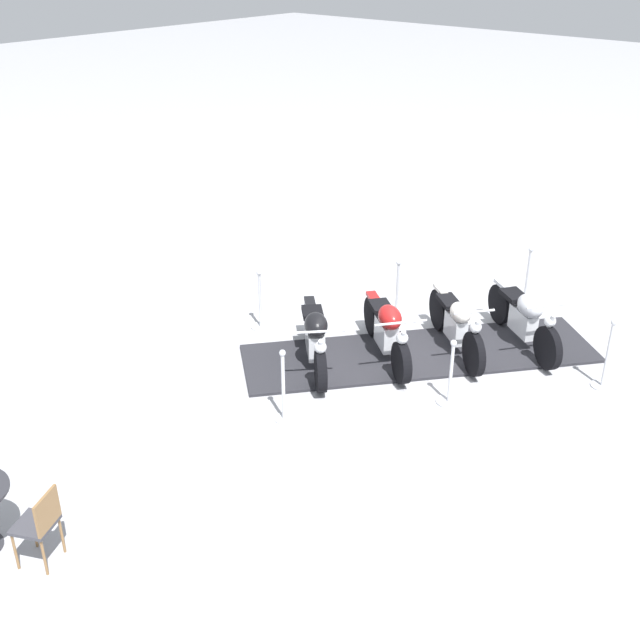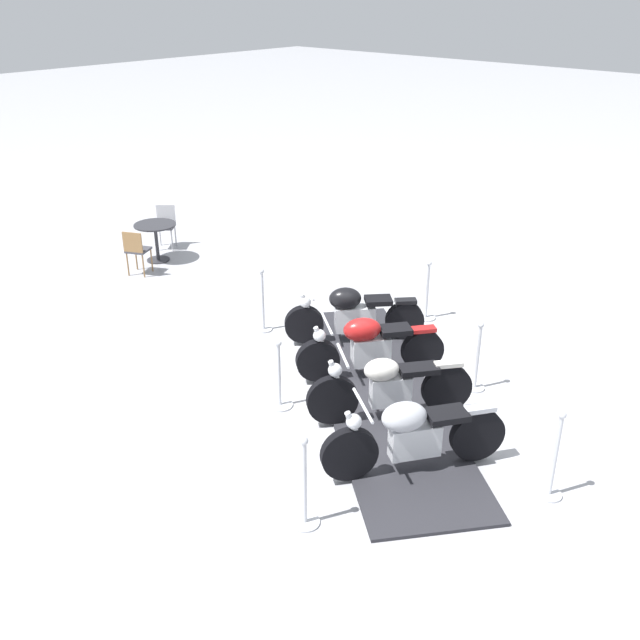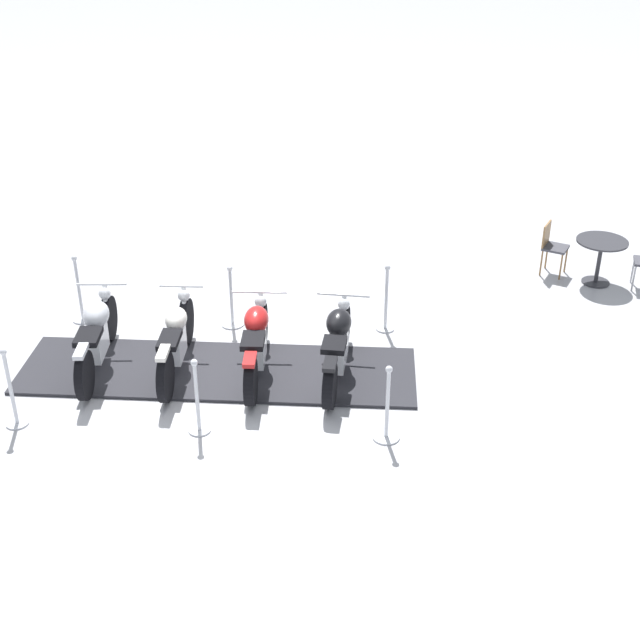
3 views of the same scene
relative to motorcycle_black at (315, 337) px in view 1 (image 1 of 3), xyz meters
The scene contains 13 objects.
ground_plane 1.77m from the motorcycle_black, 36.97° to the right, with size 80.00×80.00×0.00m, color #B2B2B7.
display_platform 1.76m from the motorcycle_black, 36.97° to the right, with size 5.58×1.53×0.05m, color #28282D.
motorcycle_black is the anchor object (origin of this frame).
motorcycle_maroon 1.13m from the motorcycle_black, 38.18° to the right, with size 1.43×1.84×0.93m.
motorcycle_cream 2.26m from the motorcycle_black, 38.06° to the right, with size 1.43×1.84×1.00m.
motorcycle_chrome 3.38m from the motorcycle_black, 38.38° to the right, with size 1.36×1.94×0.99m.
stanchion_right_mid 2.18m from the motorcycle_black, 77.11° to the right, with size 0.36×0.36×1.01m.
stanchion_left_front 1.60m from the motorcycle_black, 76.85° to the left, with size 0.35×0.35×1.05m.
stanchion_left_mid 2.23m from the motorcycle_black, ahead, with size 0.29×0.29×1.06m.
stanchion_right_front 1.52m from the motorcycle_black, 154.94° to the right, with size 0.28×0.28×1.09m.
stanchion_right_rear 4.29m from the motorcycle_black, 56.85° to the right, with size 0.32×0.32×1.11m.
stanchion_left_rear 4.31m from the motorcycle_black, 18.86° to the right, with size 0.29×0.29×1.13m.
cafe_chair_across_table 5.01m from the motorcycle_black, behind, with size 0.54×0.54×0.91m.
Camera 1 is at (-9.06, -5.83, 6.03)m, focal length 43.28 mm.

